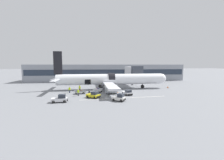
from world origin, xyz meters
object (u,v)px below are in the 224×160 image
Objects in this scene: baggage_tug_lead at (128,93)px; ground_crew_driver at (78,92)px; baggage_tug_rear at (60,99)px; suitcase_on_tarmac_upright at (89,93)px; baggage_cart_loading at (80,92)px; baggage_tug_mid at (94,95)px; baggage_cart_queued at (98,90)px; baggage_tug_spare at (119,98)px; ground_crew_loader_a at (70,90)px; ground_crew_loader_b at (80,88)px; airplane at (110,80)px.

ground_crew_driver reaches higher than baggage_tug_lead.
suitcase_on_tarmac_upright is (5.76, 8.06, -0.39)m from baggage_tug_rear.
ground_crew_driver reaches higher than suitcase_on_tarmac_upright.
baggage_tug_lead reaches higher than suitcase_on_tarmac_upright.
baggage_tug_rear is 9.91m from suitcase_on_tarmac_upright.
baggage_tug_rear reaches higher than baggage_cart_loading.
baggage_tug_rear is at bearing -161.42° from baggage_tug_lead.
suitcase_on_tarmac_upright is (-1.00, 4.92, -0.35)m from baggage_tug_mid.
baggage_cart_queued is (8.03, 9.54, -0.10)m from baggage_tug_rear.
baggage_tug_rear is at bearing 176.57° from baggage_tug_spare.
ground_crew_loader_a reaches higher than baggage_tug_mid.
suitcase_on_tarmac_upright is at bearing -49.65° from ground_crew_loader_b.
baggage_tug_rear is at bearing -118.29° from ground_crew_driver.
baggage_tug_lead is 9.90m from suitcase_on_tarmac_upright.
ground_crew_driver is (-0.31, -2.53, 0.40)m from baggage_cart_loading.
ground_crew_driver is (-3.63, 2.68, 0.25)m from baggage_tug_mid.
baggage_cart_loading is 2.02× the size of ground_crew_loader_b.
airplane reaches higher than baggage_tug_spare.
baggage_cart_queued is at bearing 14.55° from baggage_cart_loading.
baggage_cart_loading is at bearing -30.46° from ground_crew_loader_a.
ground_crew_loader_a is (0.53, 10.05, 0.18)m from baggage_tug_rear.
baggage_tug_lead is at bearing -31.72° from baggage_cart_queued.
baggage_tug_spare is at bearing -53.37° from ground_crew_loader_b.
ground_crew_loader_a reaches higher than baggage_tug_rear.
ground_crew_loader_b is at bearing -158.01° from airplane.
baggage_tug_rear is 0.94× the size of baggage_cart_queued.
airplane is at bearing 50.99° from baggage_tug_rear.
baggage_cart_loading is (3.44, 8.35, -0.19)m from baggage_tug_rear.
baggage_tug_spare is at bearing -46.80° from baggage_cart_loading.
baggage_cart_queued is at bearing -3.93° from ground_crew_loader_a.
baggage_cart_loading is 3.39m from ground_crew_loader_a.
baggage_tug_mid is at bearing -57.51° from baggage_cart_loading.
baggage_tug_mid reaches higher than baggage_cart_loading.
baggage_tug_rear is at bearing -105.56° from ground_crew_loader_b.
baggage_tug_spare reaches higher than suitcase_on_tarmac_upright.
ground_crew_loader_a is at bearing 131.96° from baggage_tug_mid.
airplane is 12.18× the size of baggage_tug_spare.
baggage_tug_mid is 1.14× the size of baggage_tug_spare.
baggage_tug_lead is at bearing -26.64° from ground_crew_loader_b.
ground_crew_loader_a is at bearing -157.68° from airplane.
baggage_tug_rear is 1.10× the size of baggage_tug_spare.
ground_crew_driver is (-12.07, 0.70, 0.31)m from baggage_tug_lead.
ground_crew_loader_b is (-4.92, 1.63, 0.40)m from baggage_cart_queued.
baggage_tug_spare is 14.82m from ground_crew_loader_b.
baggage_tug_spare is (5.19, -3.85, 0.02)m from baggage_tug_mid.
ground_crew_driver is (2.59, -4.24, 0.03)m from ground_crew_loader_a.
airplane is at bearing 21.99° from ground_crew_loader_b.
ground_crew_loader_a is at bearing 136.66° from baggage_tug_spare.
airplane reaches higher than baggage_tug_rear.
baggage_tug_lead reaches higher than baggage_cart_loading.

